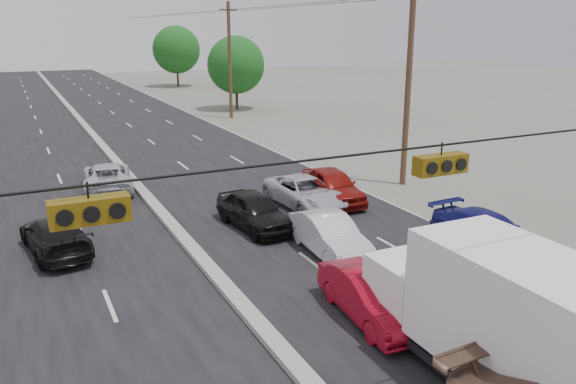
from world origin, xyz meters
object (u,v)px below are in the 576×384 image
object	(u,v)px
box_truck	(495,315)
queue_car_a	(255,211)
tree_right_far	(176,50)
oncoming_far	(107,177)
queue_car_b	(330,236)
red_sedan	(371,297)
queue_car_d	(489,234)
tree_right_mid	(236,65)
queue_car_e	(332,186)
utility_pole_right_c	(230,60)
oncoming_near	(55,236)
queue_car_c	(305,193)
utility_pole_right_b	(408,85)

from	to	relation	value
box_truck	queue_car_a	bearing A→B (deg)	94.44
tree_right_far	oncoming_far	xyz separation A→B (m)	(-17.40, -49.38, -4.27)
queue_car_b	oncoming_far	world-z (taller)	queue_car_b
tree_right_far	box_truck	size ratio (longest dim) A/B	1.23
box_truck	red_sedan	bearing A→B (deg)	102.36
box_truck	queue_car_d	world-z (taller)	box_truck
tree_right_mid	queue_car_e	size ratio (longest dim) A/B	1.58
utility_pole_right_c	queue_car_d	distance (m)	34.17
oncoming_far	tree_right_far	bearing A→B (deg)	-101.93
red_sedan	queue_car_b	xyz separation A→B (m)	(1.35, 4.58, 0.01)
box_truck	queue_car_a	size ratio (longest dim) A/B	1.54
queue_car_b	oncoming_near	xyz separation A→B (m)	(-8.76, 4.43, -0.04)
box_truck	queue_car_c	size ratio (longest dim) A/B	1.39
utility_pole_right_c	tree_right_far	distance (m)	30.20
queue_car_e	box_truck	bearing A→B (deg)	-99.57
queue_car_e	utility_pole_right_c	bearing A→B (deg)	85.96
oncoming_far	queue_car_e	bearing A→B (deg)	151.06
red_sedan	oncoming_far	distance (m)	17.19
red_sedan	queue_car_e	world-z (taller)	queue_car_e
utility_pole_right_b	utility_pole_right_c	xyz separation A→B (m)	(0.00, 25.00, 0.00)
utility_pole_right_c	box_truck	bearing A→B (deg)	-102.48
tree_right_far	queue_car_c	bearing A→B (deg)	-99.94
box_truck	queue_car_e	distance (m)	14.14
tree_right_far	utility_pole_right_b	bearing A→B (deg)	-93.64
queue_car_c	queue_car_e	size ratio (longest dim) A/B	1.06
queue_car_a	box_truck	bearing A→B (deg)	-92.05
oncoming_near	oncoming_far	world-z (taller)	oncoming_far
queue_car_d	oncoming_far	distance (m)	18.11
red_sedan	queue_car_d	world-z (taller)	queue_car_d
queue_car_e	oncoming_far	size ratio (longest dim) A/B	0.92
oncoming_far	utility_pole_right_c	bearing A→B (deg)	-118.17
queue_car_e	oncoming_near	bearing A→B (deg)	-169.05
queue_car_c	queue_car_d	distance (m)	8.37
utility_pole_right_c	box_truck	size ratio (longest dim) A/B	1.50
tree_right_mid	tree_right_far	distance (m)	25.03
queue_car_a	queue_car_e	distance (m)	4.95
utility_pole_right_c	queue_car_b	world-z (taller)	utility_pole_right_c
queue_car_c	queue_car_d	size ratio (longest dim) A/B	1.01
utility_pole_right_c	red_sedan	xyz separation A→B (m)	(-9.50, -35.99, -4.43)
tree_right_mid	oncoming_near	world-z (taller)	tree_right_mid
oncoming_near	oncoming_far	bearing A→B (deg)	-119.55
utility_pole_right_c	queue_car_e	size ratio (longest dim) A/B	2.21
utility_pole_right_c	tree_right_far	xyz separation A→B (m)	(3.50, 30.00, -0.15)
utility_pole_right_b	oncoming_far	xyz separation A→B (m)	(-13.90, 5.62, -4.42)
utility_pole_right_b	tree_right_far	xyz separation A→B (m)	(3.50, 55.00, -0.15)
utility_pole_right_c	tree_right_mid	size ratio (longest dim) A/B	1.40
tree_right_mid	tree_right_far	size ratio (longest dim) A/B	0.88
oncoming_far	box_truck	bearing A→B (deg)	111.72
box_truck	queue_car_b	xyz separation A→B (m)	(0.61, 8.19, -1.03)
tree_right_far	box_truck	xyz separation A→B (m)	(-12.27, -69.61, -3.23)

